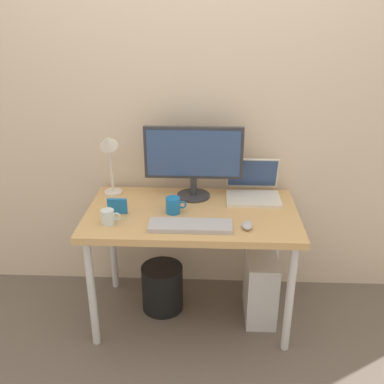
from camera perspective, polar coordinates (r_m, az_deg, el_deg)
ground_plane at (r=2.90m, az=0.00°, el=-15.45°), size 6.00×6.00×0.00m
back_wall at (r=2.70m, az=0.37°, el=12.38°), size 4.40×0.04×2.60m
desk at (r=2.54m, az=0.00°, el=-3.95°), size 1.20×0.67×0.72m
monitor at (r=2.60m, az=0.15°, el=4.49°), size 0.58×0.20×0.44m
laptop at (r=2.70m, az=7.88°, el=0.54°), size 0.32×0.28×0.22m
desk_lamp at (r=2.65m, az=-10.71°, el=5.29°), size 0.11×0.16×0.41m
keyboard at (r=2.33m, az=-0.26°, el=-4.37°), size 0.44×0.14×0.02m
mouse at (r=2.34m, az=7.14°, el=-4.29°), size 0.06×0.09×0.03m
coffee_mug at (r=2.47m, az=-2.44°, el=-1.73°), size 0.12×0.08×0.09m
glass_cup at (r=2.39m, az=-10.78°, el=-3.18°), size 0.11×0.07×0.08m
photo_frame at (r=2.49m, az=-9.63°, el=-1.78°), size 0.11×0.02×0.09m
computer_tower at (r=2.81m, az=8.80°, el=-11.80°), size 0.18×0.36×0.42m
wastebasket at (r=2.87m, az=-3.84°, el=-12.20°), size 0.26×0.26×0.30m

